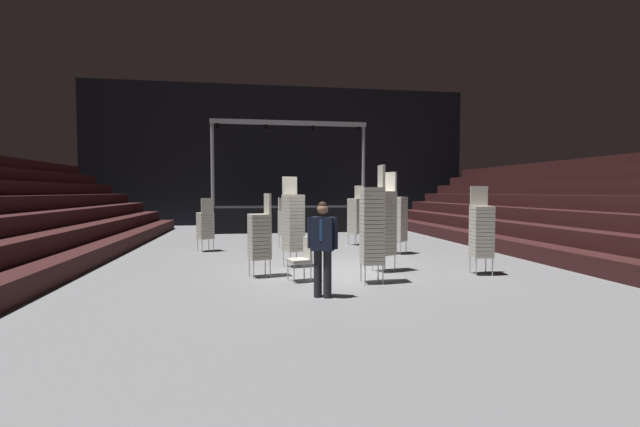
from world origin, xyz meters
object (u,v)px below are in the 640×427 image
at_px(chair_stack_mid_left, 205,225).
at_px(chair_stack_mid_centre, 286,223).
at_px(man_with_tie, 323,243).
at_px(loose_chair_near_man, 302,256).
at_px(chair_stack_front_right, 387,215).
at_px(chair_stack_aisle_right, 398,218).
at_px(chair_stack_rear_centre, 384,222).
at_px(chair_stack_aisle_left, 293,222).
at_px(chair_stack_mid_right, 372,224).
at_px(chair_stack_rear_left, 356,215).
at_px(stage_riser, 288,217).
at_px(chair_stack_front_left, 260,235).
at_px(chair_stack_rear_right, 481,230).

height_order(chair_stack_mid_left, chair_stack_mid_centre, same).
xyz_separation_m(man_with_tie, loose_chair_near_man, (-0.18, 1.51, -0.45)).
bearing_deg(chair_stack_front_right, chair_stack_aisle_right, -145.79).
xyz_separation_m(chair_stack_rear_centre, chair_stack_aisle_right, (1.32, 2.81, -0.08)).
relative_size(chair_stack_rear_centre, chair_stack_aisle_left, 1.04).
xyz_separation_m(chair_stack_mid_right, loose_chair_near_man, (-1.42, 0.43, -0.70)).
height_order(chair_stack_front_right, chair_stack_rear_left, chair_stack_rear_left).
bearing_deg(stage_riser, chair_stack_front_right, -59.83).
relative_size(stage_riser, chair_stack_front_left, 4.01).
relative_size(stage_riser, chair_stack_front_right, 3.67).
relative_size(stage_riser, loose_chair_near_man, 7.97).
xyz_separation_m(stage_riser, chair_stack_front_right, (3.33, -5.72, 0.38)).
xyz_separation_m(man_with_tie, chair_stack_rear_centre, (1.90, 2.35, 0.21)).
bearing_deg(loose_chair_near_man, chair_stack_mid_left, 11.06).
xyz_separation_m(chair_stack_rear_right, chair_stack_rear_centre, (-2.10, 0.74, 0.17)).
bearing_deg(chair_stack_aisle_left, chair_stack_front_left, 31.96).
distance_m(chair_stack_aisle_left, chair_stack_aisle_right, 3.87).
relative_size(chair_stack_rear_right, chair_stack_rear_centre, 0.86).
height_order(man_with_tie, chair_stack_mid_right, chair_stack_mid_right).
relative_size(stage_riser, chair_stack_mid_left, 4.40).
height_order(chair_stack_front_left, chair_stack_aisle_right, chair_stack_aisle_right).
relative_size(chair_stack_mid_left, chair_stack_rear_left, 0.80).
distance_m(chair_stack_rear_centre, chair_stack_aisle_left, 2.32).
relative_size(chair_stack_rear_left, chair_stack_rear_right, 1.04).
xyz_separation_m(stage_riser, chair_stack_aisle_left, (-0.80, -10.75, 0.51)).
relative_size(chair_stack_rear_centre, loose_chair_near_man, 2.53).
relative_size(man_with_tie, chair_stack_rear_centre, 0.73).
bearing_deg(chair_stack_rear_centre, chair_stack_front_left, 72.94).
bearing_deg(chair_stack_rear_centre, chair_stack_front_right, -39.47).
bearing_deg(chair_stack_rear_right, chair_stack_rear_centre, -11.86).
height_order(chair_stack_front_right, chair_stack_mid_right, chair_stack_mid_right).
bearing_deg(chair_stack_mid_left, chair_stack_aisle_left, -80.40).
bearing_deg(chair_stack_mid_centre, chair_stack_rear_left, 158.29).
height_order(chair_stack_front_left, chair_stack_mid_right, chair_stack_mid_right).
height_order(stage_riser, chair_stack_rear_right, stage_riser).
bearing_deg(chair_stack_front_left, chair_stack_front_right, -53.47).
bearing_deg(chair_stack_mid_right, chair_stack_rear_centre, -26.00).
xyz_separation_m(chair_stack_mid_centre, chair_stack_rear_left, (2.53, 0.37, 0.21)).
xyz_separation_m(man_with_tie, chair_stack_mid_left, (-2.69, 6.68, -0.13)).
bearing_deg(stage_riser, chair_stack_rear_right, -74.79).
distance_m(chair_stack_mid_centre, chair_stack_rear_left, 2.57).
relative_size(stage_riser, chair_stack_mid_right, 3.04).
height_order(chair_stack_rear_centre, chair_stack_aisle_right, chair_stack_rear_centre).
relative_size(chair_stack_mid_left, chair_stack_aisle_right, 0.77).
bearing_deg(man_with_tie, stage_riser, -68.08).
xyz_separation_m(chair_stack_front_left, chair_stack_rear_centre, (2.97, 0.20, 0.25)).
xyz_separation_m(chair_stack_front_right, chair_stack_rear_left, (-1.43, -0.81, 0.04)).
xyz_separation_m(chair_stack_front_right, chair_stack_mid_centre, (-3.97, -1.17, -0.17)).
bearing_deg(chair_stack_mid_left, chair_stack_aisle_right, -41.66).
distance_m(chair_stack_mid_right, loose_chair_near_man, 1.64).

